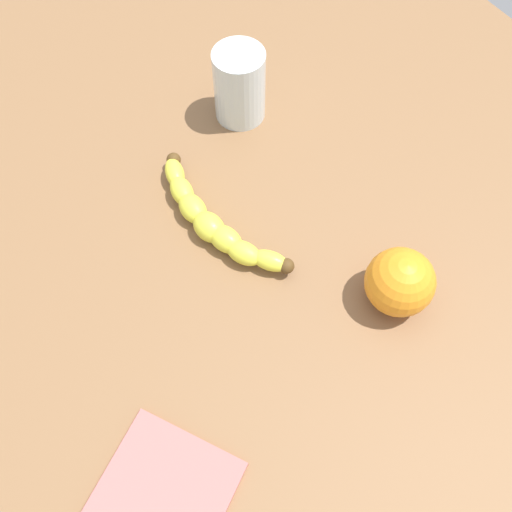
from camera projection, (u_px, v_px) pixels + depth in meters
The scene contains 5 objects.
wooden_tabletop at pixel (221, 235), 73.32cm from camera, with size 120.00×120.00×3.00cm, color brown.
banana at pixel (213, 221), 70.53cm from camera, with size 23.24×8.02×3.46cm.
smoothie_glass at pixel (240, 87), 77.16cm from camera, with size 7.06×7.06×10.58cm.
orange_fruit at pixel (400, 282), 63.88cm from camera, with size 7.99×7.99×7.99cm, color orange.
folded_napkin at pixel (163, 494), 56.57cm from camera, with size 12.75×12.56×0.60cm, color #BC6660.
Camera 1 is at (-34.09, 17.34, 64.28)cm, focal length 39.87 mm.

